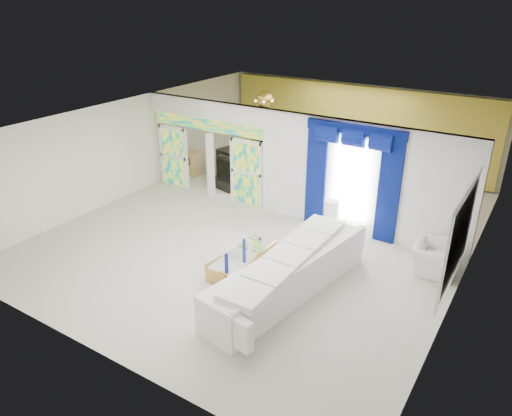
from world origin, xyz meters
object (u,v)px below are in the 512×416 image
Objects in this scene: armchair at (435,258)px; grand_piano at (250,161)px; coffee_table at (244,261)px; console_table at (341,230)px; white_sofa at (289,276)px.

grand_piano is at bearing 63.57° from armchair.
armchair reaches higher than coffee_table.
white_sofa is at bearing -88.30° from console_table.
console_table is (1.26, 2.71, -0.01)m from coffee_table.
armchair is at bearing 56.62° from white_sofa.
white_sofa is 2.37× the size of coffee_table.
grand_piano is (-4.63, 2.75, 0.28)m from console_table.
white_sofa reaches higher than armchair.
white_sofa is 2.35× the size of grand_piano.
grand_piano is at bearing 121.68° from coffee_table.
console_table is 5.39m from grand_piano.
white_sofa is at bearing -35.96° from grand_piano.
white_sofa reaches higher than console_table.
armchair is at bearing -9.17° from console_table.
grand_piano reaches higher than armchair.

